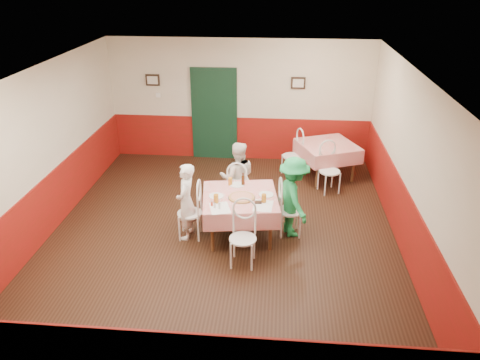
# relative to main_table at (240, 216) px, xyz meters

# --- Properties ---
(floor) EXTENTS (7.00, 7.00, 0.00)m
(floor) POSITION_rel_main_table_xyz_m (-0.31, 0.02, -0.38)
(floor) COLOR black
(floor) RESTS_ON ground
(ceiling) EXTENTS (7.00, 7.00, 0.00)m
(ceiling) POSITION_rel_main_table_xyz_m (-0.31, 0.02, 2.42)
(ceiling) COLOR white
(ceiling) RESTS_ON back_wall
(back_wall) EXTENTS (6.00, 0.10, 2.80)m
(back_wall) POSITION_rel_main_table_xyz_m (-0.31, 3.52, 1.02)
(back_wall) COLOR beige
(back_wall) RESTS_ON ground
(front_wall) EXTENTS (6.00, 0.10, 2.80)m
(front_wall) POSITION_rel_main_table_xyz_m (-0.31, -3.48, 1.02)
(front_wall) COLOR beige
(front_wall) RESTS_ON ground
(left_wall) EXTENTS (0.10, 7.00, 2.80)m
(left_wall) POSITION_rel_main_table_xyz_m (-3.31, 0.02, 1.02)
(left_wall) COLOR beige
(left_wall) RESTS_ON ground
(right_wall) EXTENTS (0.10, 7.00, 2.80)m
(right_wall) POSITION_rel_main_table_xyz_m (2.69, 0.02, 1.02)
(right_wall) COLOR beige
(right_wall) RESTS_ON ground
(wainscot_back) EXTENTS (6.00, 0.03, 1.00)m
(wainscot_back) POSITION_rel_main_table_xyz_m (-0.31, 3.51, 0.12)
(wainscot_back) COLOR maroon
(wainscot_back) RESTS_ON ground
(wainscot_left) EXTENTS (0.03, 7.00, 1.00)m
(wainscot_left) POSITION_rel_main_table_xyz_m (-3.29, 0.02, 0.12)
(wainscot_left) COLOR maroon
(wainscot_left) RESTS_ON ground
(wainscot_right) EXTENTS (0.03, 7.00, 1.00)m
(wainscot_right) POSITION_rel_main_table_xyz_m (2.68, 0.02, 0.12)
(wainscot_right) COLOR maroon
(wainscot_right) RESTS_ON ground
(door) EXTENTS (0.96, 0.06, 2.10)m
(door) POSITION_rel_main_table_xyz_m (-0.91, 3.47, 0.68)
(door) COLOR black
(door) RESTS_ON ground
(picture_left) EXTENTS (0.32, 0.03, 0.26)m
(picture_left) POSITION_rel_main_table_xyz_m (-2.31, 3.47, 1.48)
(picture_left) COLOR black
(picture_left) RESTS_ON back_wall
(picture_right) EXTENTS (0.32, 0.03, 0.26)m
(picture_right) POSITION_rel_main_table_xyz_m (0.99, 3.47, 1.48)
(picture_right) COLOR black
(picture_right) RESTS_ON back_wall
(thermostat) EXTENTS (0.10, 0.03, 0.10)m
(thermostat) POSITION_rel_main_table_xyz_m (-2.21, 3.47, 1.12)
(thermostat) COLOR white
(thermostat) RESTS_ON back_wall
(main_table) EXTENTS (1.38, 1.38, 0.77)m
(main_table) POSITION_rel_main_table_xyz_m (0.00, 0.00, 0.00)
(main_table) COLOR red
(main_table) RESTS_ON ground
(second_table) EXTENTS (1.46, 1.46, 0.77)m
(second_table) POSITION_rel_main_table_xyz_m (1.66, 2.59, 0.00)
(second_table) COLOR red
(second_table) RESTS_ON ground
(chair_left) EXTENTS (0.43, 0.43, 0.90)m
(chair_left) POSITION_rel_main_table_xyz_m (-0.84, -0.12, 0.08)
(chair_left) COLOR white
(chair_left) RESTS_ON ground
(chair_right) EXTENTS (0.47, 0.47, 0.90)m
(chair_right) POSITION_rel_main_table_xyz_m (0.84, 0.12, 0.08)
(chair_right) COLOR white
(chair_right) RESTS_ON ground
(chair_far) EXTENTS (0.42, 0.42, 0.90)m
(chair_far) POSITION_rel_main_table_xyz_m (-0.12, 0.84, 0.08)
(chair_far) COLOR white
(chair_far) RESTS_ON ground
(chair_near) EXTENTS (0.44, 0.44, 0.90)m
(chair_near) POSITION_rel_main_table_xyz_m (0.12, -0.84, 0.08)
(chair_near) COLOR white
(chair_near) RESTS_ON ground
(chair_second_a) EXTENTS (0.55, 0.55, 0.90)m
(chair_second_a) POSITION_rel_main_table_xyz_m (0.91, 2.59, 0.08)
(chair_second_a) COLOR white
(chair_second_a) RESTS_ON ground
(chair_second_b) EXTENTS (0.55, 0.55, 0.90)m
(chair_second_b) POSITION_rel_main_table_xyz_m (1.66, 1.84, 0.08)
(chair_second_b) COLOR white
(chair_second_b) RESTS_ON ground
(pizza) EXTENTS (0.48, 0.48, 0.03)m
(pizza) POSITION_rel_main_table_xyz_m (0.03, -0.08, 0.40)
(pizza) COLOR #B74723
(pizza) RESTS_ON main_table
(plate_left) EXTENTS (0.28, 0.28, 0.01)m
(plate_left) POSITION_rel_main_table_xyz_m (-0.39, -0.06, 0.39)
(plate_left) COLOR white
(plate_left) RESTS_ON main_table
(plate_right) EXTENTS (0.28, 0.28, 0.01)m
(plate_right) POSITION_rel_main_table_xyz_m (0.43, 0.07, 0.39)
(plate_right) COLOR white
(plate_right) RESTS_ON main_table
(plate_far) EXTENTS (0.28, 0.28, 0.01)m
(plate_far) POSITION_rel_main_table_xyz_m (-0.08, 0.40, 0.39)
(plate_far) COLOR white
(plate_far) RESTS_ON main_table
(glass_a) EXTENTS (0.09, 0.09, 0.15)m
(glass_a) POSITION_rel_main_table_xyz_m (-0.36, -0.28, 0.46)
(glass_a) COLOR #BF7219
(glass_a) RESTS_ON main_table
(glass_b) EXTENTS (0.09, 0.09, 0.14)m
(glass_b) POSITION_rel_main_table_xyz_m (0.40, -0.19, 0.46)
(glass_b) COLOR #BF7219
(glass_b) RESTS_ON main_table
(glass_c) EXTENTS (0.08, 0.08, 0.13)m
(glass_c) POSITION_rel_main_table_xyz_m (-0.21, 0.40, 0.45)
(glass_c) COLOR #BF7219
(glass_c) RESTS_ON main_table
(beer_bottle) EXTENTS (0.07, 0.07, 0.21)m
(beer_bottle) POSITION_rel_main_table_xyz_m (0.02, 0.40, 0.49)
(beer_bottle) COLOR #381C0A
(beer_bottle) RESTS_ON main_table
(shaker_a) EXTENTS (0.04, 0.04, 0.09)m
(shaker_a) POSITION_rel_main_table_xyz_m (-0.36, -0.46, 0.43)
(shaker_a) COLOR silver
(shaker_a) RESTS_ON main_table
(shaker_b) EXTENTS (0.04, 0.04, 0.09)m
(shaker_b) POSITION_rel_main_table_xyz_m (-0.28, -0.48, 0.43)
(shaker_b) COLOR silver
(shaker_b) RESTS_ON main_table
(shaker_c) EXTENTS (0.04, 0.04, 0.09)m
(shaker_c) POSITION_rel_main_table_xyz_m (-0.42, -0.40, 0.43)
(shaker_c) COLOR #B23319
(shaker_c) RESTS_ON main_table
(menu_left) EXTENTS (0.40, 0.47, 0.00)m
(menu_left) POSITION_rel_main_table_xyz_m (-0.28, -0.46, 0.39)
(menu_left) COLOR white
(menu_left) RESTS_ON main_table
(menu_right) EXTENTS (0.33, 0.42, 0.00)m
(menu_right) POSITION_rel_main_table_xyz_m (0.40, -0.32, 0.39)
(menu_right) COLOR white
(menu_right) RESTS_ON main_table
(wallet) EXTENTS (0.12, 0.10, 0.02)m
(wallet) POSITION_rel_main_table_xyz_m (0.31, -0.23, 0.40)
(wallet) COLOR black
(wallet) RESTS_ON main_table
(diner_left) EXTENTS (0.36, 0.52, 1.34)m
(diner_left) POSITION_rel_main_table_xyz_m (-0.89, -0.12, 0.30)
(diner_left) COLOR gray
(diner_left) RESTS_ON ground
(diner_far) EXTENTS (0.73, 0.60, 1.37)m
(diner_far) POSITION_rel_main_table_xyz_m (-0.12, 0.89, 0.31)
(diner_far) COLOR gray
(diner_far) RESTS_ON ground
(diner_right) EXTENTS (0.81, 1.04, 1.42)m
(diner_right) POSITION_rel_main_table_xyz_m (0.89, 0.12, 0.33)
(diner_right) COLOR gray
(diner_right) RESTS_ON ground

